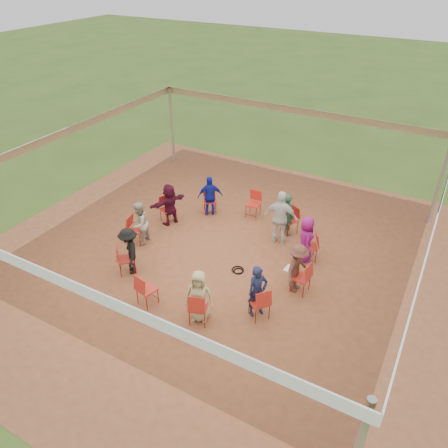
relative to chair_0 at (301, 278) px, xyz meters
The scene contains 26 objects.
ground 2.60m from the chair_0, behind, with size 80.00×80.00×0.00m, color #334F18.
dirt_patch 2.60m from the chair_0, behind, with size 13.00×13.00×0.00m, color brown.
tent 3.20m from the chair_0, behind, with size 10.33×10.33×3.00m.
chair_0 is the anchor object (origin of this frame).
chair_1 1.44m from the chair_0, 101.34° to the left, with size 0.42×0.44×0.90m, color red, non-canonical shape.
chair_2 2.77m from the chair_0, 117.70° to the left, with size 0.42×0.44×0.90m, color red, non-canonical shape.
chair_3 3.87m from the chair_0, 134.07° to the left, with size 0.42×0.44×0.90m, color red, non-canonical shape.
chair_4 4.66m from the chair_0, 150.43° to the left, with size 0.42×0.44×0.90m, color red, non-canonical shape.
chair_5 5.07m from the chair_0, 166.79° to the left, with size 0.42×0.44×0.90m, color red, non-canonical shape.
chair_6 5.07m from the chair_0, behind, with size 0.42×0.44×0.90m, color red, non-canonical shape.
chair_7 4.66m from the chair_0, 160.48° to the right, with size 0.42×0.44×0.90m, color red, non-canonical shape.
chair_8 3.87m from the chair_0, 144.12° to the right, with size 0.42×0.44×0.90m, color red, non-canonical shape.
chair_9 2.77m from the chair_0, 127.75° to the right, with size 0.42×0.44×0.90m, color red, non-canonical shape.
chair_10 1.44m from the chair_0, 111.39° to the right, with size 0.42×0.44×0.90m, color red, non-canonical shape.
person_seated_0 0.27m from the chair_0, behind, with size 0.89×0.44×1.38m, color #533026.
person_seated_1 1.43m from the chair_0, 106.01° to the left, with size 0.67×0.38×1.38m, color #7E1167.
person_seated_2 2.72m from the chair_0, 119.84° to the left, with size 0.50×0.33×1.38m, color #234A34.
person_seated_3 4.56m from the chair_0, 151.06° to the left, with size 0.81×0.41×1.38m, color #0F1B96.
person_seated_4 4.96m from the chair_0, 166.99° to the left, with size 1.28×0.48×1.38m, color #400D22.
person_seated_5 4.96m from the chair_0, behind, with size 0.67×0.39×1.38m, color #A39F8F.
person_seated_6 4.56m from the chair_0, 161.11° to the right, with size 0.89×0.44×1.38m, color black.
person_seated_7 2.72m from the chair_0, 129.89° to the right, with size 0.67×0.38×1.38m, color tan.
person_seated_8 1.43m from the chair_0, 116.06° to the right, with size 0.50×0.33×1.38m, color #161B3A.
standing_person 2.29m from the chair_0, 126.65° to the left, with size 1.00×0.51×1.70m, color silver.
cable_coil 1.82m from the chair_0, behind, with size 0.43×0.43×0.03m.
laptop 0.35m from the chair_0, behind, with size 0.27×0.33×0.21m.
Camera 1 is at (5.05, -8.70, 7.53)m, focal length 35.00 mm.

